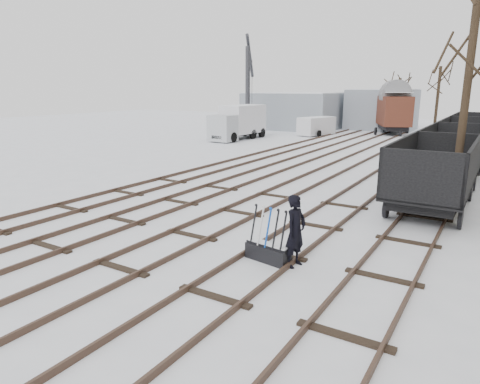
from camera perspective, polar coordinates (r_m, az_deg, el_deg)
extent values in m
plane|color=white|center=(13.80, -6.49, -5.86)|extent=(120.00, 120.00, 0.00)
cube|color=black|center=(28.72, 0.16, 4.65)|extent=(0.07, 52.00, 0.15)
cube|color=black|center=(28.01, 2.67, 4.40)|extent=(0.07, 52.00, 0.15)
cube|color=black|center=(19.19, -17.00, -0.70)|extent=(1.90, 0.20, 0.08)
cube|color=black|center=(27.29, 5.55, 4.10)|extent=(0.07, 52.00, 0.15)
cube|color=black|center=(26.70, 8.32, 3.81)|extent=(0.07, 52.00, 0.15)
cube|color=black|center=(17.10, -10.30, -2.04)|extent=(1.90, 0.20, 0.08)
cube|color=black|center=(26.13, 11.47, 3.46)|extent=(0.07, 52.00, 0.15)
cube|color=black|center=(25.68, 14.47, 3.13)|extent=(0.07, 52.00, 0.15)
cube|color=black|center=(15.33, -1.88, -3.67)|extent=(1.90, 0.20, 0.08)
cube|color=black|center=(25.28, 17.85, 2.73)|extent=(0.07, 52.00, 0.15)
cube|color=black|center=(24.99, 21.04, 2.36)|extent=(0.07, 52.00, 0.15)
cube|color=black|center=(13.98, 8.48, -5.56)|extent=(1.90, 0.20, 0.08)
cube|color=black|center=(24.76, 24.58, 1.93)|extent=(0.07, 52.00, 0.15)
cube|color=black|center=(24.64, 27.87, 1.52)|extent=(0.07, 52.00, 0.15)
cube|color=black|center=(13.18, 20.64, -7.53)|extent=(1.90, 0.20, 0.08)
cube|color=#949DA7|center=(50.84, 7.22, 10.68)|extent=(10.00, 8.00, 4.00)
cube|color=white|center=(50.78, 7.29, 12.99)|extent=(9.80, 7.84, 0.10)
cube|color=#949DA7|center=(51.67, 18.39, 10.37)|extent=(7.00, 6.00, 4.40)
cube|color=white|center=(51.62, 18.59, 12.86)|extent=(6.86, 5.88, 0.10)
cube|color=black|center=(11.77, 3.75, -8.18)|extent=(1.35, 0.63, 0.44)
cube|color=black|center=(11.68, 3.77, -7.09)|extent=(1.33, 0.51, 0.06)
cube|color=white|center=(11.67, 3.77, -6.90)|extent=(1.28, 0.47, 0.03)
cylinder|color=black|center=(11.81, 1.88, -4.31)|extent=(0.10, 0.32, 1.08)
cylinder|color=silver|center=(11.66, 2.83, -4.55)|extent=(0.10, 0.32, 1.08)
cylinder|color=#0D43B3|center=(11.52, 3.81, -4.81)|extent=(0.10, 0.32, 1.08)
cylinder|color=black|center=(11.38, 4.81, -5.06)|extent=(0.10, 0.32, 1.08)
cylinder|color=black|center=(11.24, 5.83, -5.33)|extent=(0.10, 0.32, 1.08)
imported|color=black|center=(11.29, 7.42, -5.19)|extent=(0.58, 0.77, 1.93)
cube|color=black|center=(18.15, 24.24, 0.12)|extent=(2.11, 5.81, 0.44)
cube|color=black|center=(18.10, 24.31, 0.79)|extent=(2.64, 6.60, 0.13)
cube|color=black|center=(18.14, 20.63, 3.99)|extent=(0.11, 6.60, 1.76)
cube|color=black|center=(17.84, 28.60, 3.04)|extent=(0.11, 6.60, 1.76)
cube|color=white|center=(18.08, 24.34, 1.13)|extent=(2.37, 6.33, 0.07)
cylinder|color=black|center=(16.39, 18.93, -1.95)|extent=(0.13, 0.77, 0.77)
cylinder|color=black|center=(20.18, 28.37, -0.02)|extent=(0.13, 0.77, 0.77)
cube|color=black|center=(24.41, 26.34, 3.12)|extent=(2.11, 5.81, 0.44)
cube|color=black|center=(24.37, 26.39, 3.63)|extent=(2.64, 6.60, 0.13)
cube|color=black|center=(24.40, 23.65, 6.01)|extent=(0.11, 6.60, 1.76)
cube|color=white|center=(24.36, 26.42, 3.88)|extent=(2.37, 6.33, 0.07)
cylinder|color=black|center=(22.54, 22.65, 1.86)|extent=(0.13, 0.77, 0.77)
cylinder|color=black|center=(26.47, 29.33, 2.78)|extent=(0.13, 0.77, 0.77)
cube|color=black|center=(30.72, 27.58, 4.89)|extent=(2.11, 5.81, 0.44)
cube|color=black|center=(30.70, 27.62, 5.30)|extent=(2.64, 6.60, 0.13)
cube|color=black|center=(30.72, 25.45, 7.19)|extent=(0.11, 6.60, 1.76)
cube|color=white|center=(30.68, 27.64, 5.50)|extent=(2.37, 6.33, 0.07)
cylinder|color=black|center=(28.80, 24.77, 4.03)|extent=(0.13, 0.77, 0.77)
cube|color=black|center=(37.07, 28.40, 6.06)|extent=(2.11, 5.81, 0.44)
cube|color=black|center=(37.05, 28.44, 6.39)|extent=(2.64, 6.60, 0.13)
cube|color=black|center=(37.06, 26.63, 7.97)|extent=(0.11, 6.60, 1.76)
cube|color=white|center=(37.03, 28.46, 6.56)|extent=(2.37, 6.33, 0.07)
cylinder|color=black|center=(35.10, 26.13, 5.42)|extent=(0.13, 0.77, 0.77)
cube|color=black|center=(46.75, 19.64, 8.16)|extent=(3.84, 5.28, 0.44)
cube|color=#522618|center=(46.64, 19.81, 10.17)|extent=(4.59, 6.09, 2.86)
cube|color=white|center=(46.59, 19.99, 12.39)|extent=(4.24, 5.73, 0.04)
cylinder|color=black|center=(45.34, 17.62, 7.74)|extent=(0.13, 0.77, 0.77)
cylinder|color=black|center=(48.26, 21.48, 7.76)|extent=(0.13, 0.77, 0.77)
cube|color=black|center=(39.57, -0.18, 7.75)|extent=(1.32, 6.82, 0.27)
cube|color=#AEB3B8|center=(37.41, -2.23, 8.50)|extent=(2.21, 1.87, 2.23)
cube|color=silver|center=(40.07, 0.36, 9.69)|extent=(2.40, 4.73, 2.50)
cube|color=white|center=(40.00, 0.36, 11.50)|extent=(2.36, 4.63, 0.04)
cylinder|color=black|center=(38.19, -3.30, 7.45)|extent=(0.27, 0.89, 0.89)
cylinder|color=black|center=(41.23, 2.84, 7.92)|extent=(0.27, 0.89, 0.89)
cube|color=silver|center=(43.56, 10.15, 8.67)|extent=(2.79, 4.40, 1.67)
cube|color=white|center=(43.49, 10.19, 9.78)|extent=(2.72, 4.30, 0.04)
cylinder|color=black|center=(42.74, 8.41, 7.83)|extent=(0.20, 0.65, 0.65)
cylinder|color=black|center=(44.53, 11.75, 7.92)|extent=(0.20, 0.65, 0.65)
cube|color=#303136|center=(43.97, 1.01, 8.27)|extent=(2.54, 2.54, 0.86)
cylinder|color=#303136|center=(43.77, 1.03, 13.29)|extent=(0.47, 0.47, 8.55)
cylinder|color=#303136|center=(45.54, 2.34, 17.60)|extent=(2.52, 5.09, 3.94)
cylinder|color=black|center=(47.41, 3.69, 14.33)|extent=(0.04, 0.04, 4.81)
cylinder|color=black|center=(18.81, 27.82, 10.42)|extent=(0.30, 0.30, 8.06)
cylinder|color=black|center=(50.23, 20.32, 10.85)|extent=(0.30, 0.30, 5.64)
cylinder|color=black|center=(49.53, 24.81, 11.07)|extent=(0.30, 0.30, 6.75)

